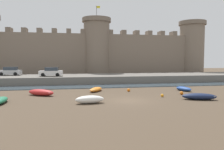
{
  "coord_description": "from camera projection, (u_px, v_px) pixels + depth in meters",
  "views": [
    {
      "loc": [
        -5.91,
        -22.83,
        4.45
      ],
      "look_at": [
        -1.04,
        4.14,
        2.5
      ],
      "focal_mm": 35.0,
      "sensor_mm": 36.0,
      "label": 1
    }
  ],
  "objects": [
    {
      "name": "mooring_buoy_near_shore",
      "position": [
        162.0,
        95.0,
        25.97
      ],
      "size": [
        0.36,
        0.36,
        0.36
      ],
      "primitive_type": "sphere",
      "color": "orange",
      "rests_on": "ground"
    },
    {
      "name": "rowboat_near_channel_right",
      "position": [
        90.0,
        99.0,
        22.14
      ],
      "size": [
        3.03,
        1.45,
        0.8
      ],
      "color": "silver",
      "rests_on": "ground"
    },
    {
      "name": "mooring_buoy_off_centre",
      "position": [
        129.0,
        90.0,
        30.22
      ],
      "size": [
        0.44,
        0.44,
        0.44
      ],
      "primitive_type": "sphere",
      "color": "orange",
      "rests_on": "ground"
    },
    {
      "name": "rowboat_midflat_right",
      "position": [
        96.0,
        89.0,
        30.39
      ],
      "size": [
        2.59,
        3.34,
        0.58
      ],
      "color": "orange",
      "rests_on": "ground"
    },
    {
      "name": "quay_road",
      "position": [
        103.0,
        78.0,
        43.21
      ],
      "size": [
        63.13,
        10.0,
        1.42
      ],
      "primitive_type": "cube",
      "color": "#666059",
      "rests_on": "ground"
    },
    {
      "name": "rowboat_foreground_left",
      "position": [
        41.0,
        92.0,
        26.99
      ],
      "size": [
        3.82,
        3.16,
        0.77
      ],
      "color": "red",
      "rests_on": "ground"
    },
    {
      "name": "car_quay_centre_east",
      "position": [
        51.0,
        72.0,
        39.68
      ],
      "size": [
        4.22,
        2.12,
        1.62
      ],
      "color": "silver",
      "rests_on": "quay_road"
    },
    {
      "name": "water_channel",
      "position": [
        109.0,
        86.0,
        36.14
      ],
      "size": [
        80.0,
        4.5,
        0.1
      ],
      "primitive_type": "cube",
      "color": "#3D4C56",
      "rests_on": "ground"
    },
    {
      "name": "rowboat_foreground_centre",
      "position": [
        199.0,
        96.0,
        24.19
      ],
      "size": [
        3.93,
        2.43,
        0.71
      ],
      "color": "#141E3D",
      "rests_on": "ground"
    },
    {
      "name": "mooring_buoy_near_channel",
      "position": [
        182.0,
        93.0,
        27.61
      ],
      "size": [
        0.44,
        0.44,
        0.44
      ],
      "primitive_type": "sphere",
      "color": "orange",
      "rests_on": "ground"
    },
    {
      "name": "ground_plane",
      "position": [
        128.0,
        100.0,
        23.77
      ],
      "size": [
        160.0,
        160.0,
        0.0
      ],
      "primitive_type": "plane",
      "color": "#4C3D2D"
    },
    {
      "name": "castle",
      "position": [
        97.0,
        51.0,
        53.97
      ],
      "size": [
        58.16,
        7.04,
        17.56
      ],
      "color": "#7A6B5B",
      "rests_on": "ground"
    },
    {
      "name": "car_quay_centre_west",
      "position": [
        10.0,
        71.0,
        41.8
      ],
      "size": [
        4.22,
        2.12,
        1.62
      ],
      "color": "#B2B5B7",
      "rests_on": "quay_road"
    },
    {
      "name": "rowboat_near_channel_left",
      "position": [
        184.0,
        89.0,
        31.06
      ],
      "size": [
        1.7,
        3.07,
        0.6
      ],
      "color": "#234793",
      "rests_on": "ground"
    }
  ]
}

